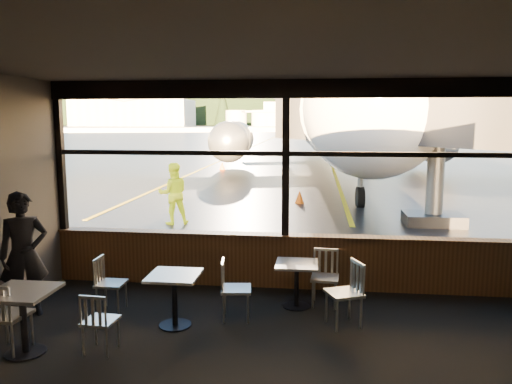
% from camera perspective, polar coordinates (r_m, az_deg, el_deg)
% --- Properties ---
extents(ground_plane, '(520.00, 520.00, 0.00)m').
position_cam_1_polar(ground_plane, '(128.28, 6.68, 7.05)').
color(ground_plane, black).
rests_on(ground_plane, ground).
extents(carpet_floor, '(8.00, 6.00, 0.01)m').
position_cam_1_polar(carpet_floor, '(5.99, 1.40, -20.15)').
color(carpet_floor, black).
rests_on(carpet_floor, ground).
extents(ceiling, '(8.00, 6.00, 0.04)m').
position_cam_1_polar(ceiling, '(5.30, 1.54, 15.18)').
color(ceiling, '#38332D').
rests_on(ceiling, ground).
extents(wall_back, '(8.00, 0.04, 3.50)m').
position_cam_1_polar(wall_back, '(2.56, -5.20, -17.71)').
color(wall_back, '#4B453C').
rests_on(wall_back, ground).
extents(window_sill, '(8.00, 0.28, 0.90)m').
position_cam_1_polar(window_sill, '(8.61, 3.33, -7.98)').
color(window_sill, '#533119').
rests_on(window_sill, ground).
extents(window_header, '(8.00, 0.18, 0.30)m').
position_cam_1_polar(window_header, '(8.27, 3.50, 11.68)').
color(window_header, black).
rests_on(window_header, ground).
extents(mullion_left, '(0.12, 0.12, 2.60)m').
position_cam_1_polar(mullion_left, '(9.39, -21.46, 3.70)').
color(mullion_left, black).
rests_on(mullion_left, ground).
extents(mullion_centre, '(0.12, 0.12, 2.60)m').
position_cam_1_polar(mullion_centre, '(8.28, 3.43, 3.72)').
color(mullion_centre, black).
rests_on(mullion_centre, ground).
extents(window_transom, '(8.00, 0.10, 0.08)m').
position_cam_1_polar(window_transom, '(8.28, 3.44, 4.41)').
color(window_transom, black).
rests_on(window_transom, ground).
extents(airliner, '(34.04, 39.98, 11.64)m').
position_cam_1_polar(airliner, '(29.31, 8.41, 14.07)').
color(airliner, white).
rests_on(airliner, ground_plane).
extents(jet_bridge, '(9.30, 11.36, 4.96)m').
position_cam_1_polar(jet_bridge, '(14.10, 19.71, 6.30)').
color(jet_bridge, '#29292C').
rests_on(jet_bridge, ground_plane).
extents(cafe_table_near, '(0.64, 0.64, 0.70)m').
position_cam_1_polar(cafe_table_near, '(7.78, 4.66, -10.57)').
color(cafe_table_near, gray).
rests_on(cafe_table_near, carpet_floor).
extents(cafe_table_mid, '(0.69, 0.69, 0.75)m').
position_cam_1_polar(cafe_table_mid, '(7.16, -9.28, -12.13)').
color(cafe_table_mid, '#A09C93').
rests_on(cafe_table_mid, carpet_floor).
extents(cafe_table_left, '(0.74, 0.74, 0.81)m').
position_cam_1_polar(cafe_table_left, '(6.91, -25.01, -13.35)').
color(cafe_table_left, gray).
rests_on(cafe_table_left, carpet_floor).
extents(chair_near_e, '(0.66, 0.66, 0.93)m').
position_cam_1_polar(chair_near_e, '(7.16, 10.01, -11.40)').
color(chair_near_e, beige).
rests_on(chair_near_e, carpet_floor).
extents(chair_near_w, '(0.54, 0.54, 0.88)m').
position_cam_1_polar(chair_near_w, '(7.29, -2.27, -11.10)').
color(chair_near_w, beige).
rests_on(chair_near_w, carpet_floor).
extents(chair_near_n, '(0.51, 0.51, 0.87)m').
position_cam_1_polar(chair_near_n, '(7.86, 7.87, -9.76)').
color(chair_near_n, beige).
rests_on(chair_near_n, carpet_floor).
extents(chair_mid_s, '(0.46, 0.46, 0.80)m').
position_cam_1_polar(chair_mid_s, '(6.63, -17.35, -13.94)').
color(chair_mid_s, '#B3AEA1').
rests_on(chair_mid_s, carpet_floor).
extents(chair_mid_w, '(0.46, 0.46, 0.84)m').
position_cam_1_polar(chair_mid_w, '(7.89, -16.21, -10.08)').
color(chair_mid_w, '#AEAA9D').
rests_on(chair_mid_w, carpet_floor).
extents(chair_left_s, '(0.56, 0.56, 0.94)m').
position_cam_1_polar(chair_left_s, '(7.01, -26.44, -12.58)').
color(chair_left_s, beige).
rests_on(chair_left_s, carpet_floor).
extents(passenger, '(0.80, 0.75, 1.84)m').
position_cam_1_polar(passenger, '(8.02, -25.01, -6.52)').
color(passenger, black).
rests_on(passenger, carpet_floor).
extents(ground_crew, '(1.01, 0.91, 1.69)m').
position_cam_1_polar(ground_crew, '(13.80, -9.44, -0.18)').
color(ground_crew, '#BFF219').
rests_on(ground_crew, ground_plane).
extents(cone_nose, '(0.32, 0.32, 0.45)m').
position_cam_1_polar(cone_nose, '(17.09, 4.99, -0.56)').
color(cone_nose, orange).
rests_on(cone_nose, ground_plane).
extents(cone_wing, '(0.33, 0.33, 0.45)m').
position_cam_1_polar(cone_wing, '(28.32, -3.88, 3.01)').
color(cone_wing, '#FF4A08').
rests_on(cone_wing, ground_plane).
extents(hangar_left, '(45.00, 18.00, 11.00)m').
position_cam_1_polar(hangar_left, '(201.03, -13.85, 8.90)').
color(hangar_left, silver).
rests_on(hangar_left, ground_plane).
extents(hangar_mid, '(38.00, 15.00, 10.00)m').
position_cam_1_polar(hangar_mid, '(193.25, 6.79, 8.96)').
color(hangar_mid, silver).
rests_on(hangar_mid, ground_plane).
extents(hangar_right, '(50.00, 20.00, 12.00)m').
position_cam_1_polar(hangar_right, '(195.54, 24.86, 8.54)').
color(hangar_right, silver).
rests_on(hangar_right, ground_plane).
extents(fuel_tank_a, '(8.00, 8.00, 6.00)m').
position_cam_1_polar(fuel_tank_a, '(192.67, -2.28, 8.42)').
color(fuel_tank_a, silver).
rests_on(fuel_tank_a, ground_plane).
extents(fuel_tank_b, '(8.00, 8.00, 6.00)m').
position_cam_1_polar(fuel_tank_b, '(191.34, 0.71, 8.43)').
color(fuel_tank_b, silver).
rests_on(fuel_tank_b, ground_plane).
extents(fuel_tank_c, '(8.00, 8.00, 6.00)m').
position_cam_1_polar(fuel_tank_c, '(190.53, 3.73, 8.41)').
color(fuel_tank_c, silver).
rests_on(fuel_tank_c, ground_plane).
extents(treeline, '(360.00, 3.00, 12.00)m').
position_cam_1_polar(treeline, '(218.27, 6.81, 9.15)').
color(treeline, black).
rests_on(treeline, ground_plane).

